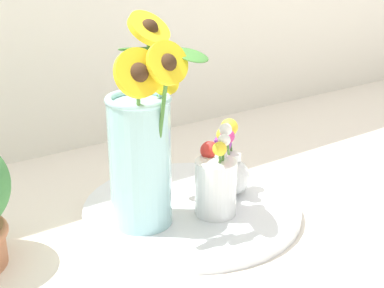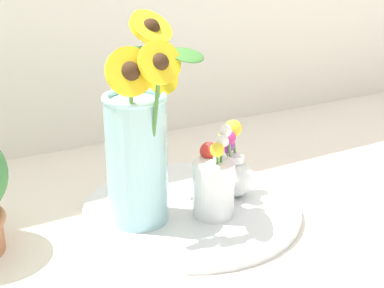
# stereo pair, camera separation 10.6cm
# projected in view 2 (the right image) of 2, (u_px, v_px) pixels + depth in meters

# --- Properties ---
(ground_plane) EXTENTS (6.00, 6.00, 0.00)m
(ground_plane) POSITION_uv_depth(u_px,v_px,m) (209.00, 230.00, 1.05)
(ground_plane) COLOR silver
(serving_tray) EXTENTS (0.45, 0.45, 0.02)m
(serving_tray) POSITION_uv_depth(u_px,v_px,m) (192.00, 209.00, 1.11)
(serving_tray) COLOR silver
(serving_tray) RESTS_ON ground_plane
(mason_jar_sunflowers) EXTENTS (0.22, 0.25, 0.40)m
(mason_jar_sunflowers) POSITION_uv_depth(u_px,v_px,m) (139.00, 144.00, 1.00)
(mason_jar_sunflowers) COLOR #9ED1D6
(mason_jar_sunflowers) RESTS_ON serving_tray
(vase_small_center) EXTENTS (0.09, 0.09, 0.18)m
(vase_small_center) POSITION_uv_depth(u_px,v_px,m) (214.00, 183.00, 1.05)
(vase_small_center) COLOR white
(vase_small_center) RESTS_ON serving_tray
(vase_bulb_right) EXTENTS (0.08, 0.08, 0.16)m
(vase_bulb_right) POSITION_uv_depth(u_px,v_px,m) (233.00, 168.00, 1.13)
(vase_bulb_right) COLOR white
(vase_bulb_right) RESTS_ON serving_tray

